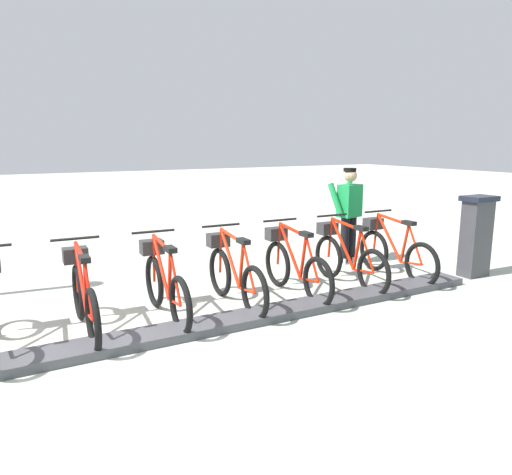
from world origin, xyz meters
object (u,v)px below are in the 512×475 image
(worker_near_rack, at_px, (349,212))
(bike_docked_2, at_px, (294,265))
(bike_docked_5, at_px, (84,295))
(bike_docked_0, at_px, (393,250))
(payment_kiosk, at_px, (476,235))
(bike_docked_4, at_px, (164,283))
(bike_docked_1, at_px, (347,257))
(bike_docked_3, at_px, (234,273))

(worker_near_rack, bearing_deg, bike_docked_2, 120.36)
(bike_docked_5, bearing_deg, bike_docked_0, -90.00)
(payment_kiosk, bearing_deg, bike_docked_5, 84.40)
(payment_kiosk, distance_m, bike_docked_4, 4.94)
(payment_kiosk, bearing_deg, bike_docked_2, 79.34)
(bike_docked_4, height_order, worker_near_rack, worker_near_rack)
(payment_kiosk, relative_size, bike_docked_5, 0.74)
(worker_near_rack, bearing_deg, payment_kiosk, -143.82)
(bike_docked_1, xyz_separation_m, bike_docked_4, (-0.00, 2.79, -0.00))
(bike_docked_5, bearing_deg, bike_docked_4, -90.00)
(bike_docked_4, bearing_deg, bike_docked_2, -90.00)
(bike_docked_1, bearing_deg, payment_kiosk, -105.19)
(payment_kiosk, height_order, bike_docked_5, payment_kiosk)
(payment_kiosk, relative_size, bike_docked_2, 0.74)
(payment_kiosk, xyz_separation_m, bike_docked_5, (0.57, 5.83, -0.24))
(payment_kiosk, relative_size, bike_docked_0, 0.74)
(bike_docked_0, bearing_deg, bike_docked_5, 90.00)
(bike_docked_0, xyz_separation_m, bike_docked_2, (0.00, 1.86, 0.00))
(bike_docked_1, xyz_separation_m, bike_docked_2, (0.00, 0.93, 0.00))
(bike_docked_1, xyz_separation_m, worker_near_rack, (1.07, -0.90, 0.48))
(bike_docked_0, distance_m, worker_near_rack, 1.18)
(bike_docked_4, distance_m, worker_near_rack, 3.88)
(bike_docked_1, distance_m, bike_docked_2, 0.93)
(bike_docked_0, height_order, worker_near_rack, worker_near_rack)
(payment_kiosk, bearing_deg, worker_near_rack, 36.18)
(bike_docked_4, height_order, bike_docked_5, same)
(payment_kiosk, height_order, bike_docked_3, payment_kiosk)
(payment_kiosk, distance_m, bike_docked_0, 1.33)
(bike_docked_0, bearing_deg, bike_docked_4, 90.00)
(bike_docked_3, relative_size, worker_near_rack, 1.04)
(bike_docked_0, relative_size, bike_docked_2, 1.00)
(bike_docked_4, bearing_deg, worker_near_rack, -73.80)
(worker_near_rack, bearing_deg, bike_docked_3, 111.23)
(bike_docked_0, height_order, bike_docked_5, same)
(payment_kiosk, height_order, worker_near_rack, worker_near_rack)
(bike_docked_4, bearing_deg, bike_docked_0, -90.00)
(bike_docked_0, bearing_deg, worker_near_rack, 1.50)
(bike_docked_5, height_order, worker_near_rack, worker_near_rack)
(bike_docked_2, xyz_separation_m, worker_near_rack, (1.07, -1.83, 0.48))
(payment_kiosk, xyz_separation_m, bike_docked_4, (0.57, 4.90, -0.24))
(bike_docked_0, height_order, bike_docked_3, same)
(bike_docked_1, xyz_separation_m, bike_docked_5, (-0.00, 3.72, -0.00))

